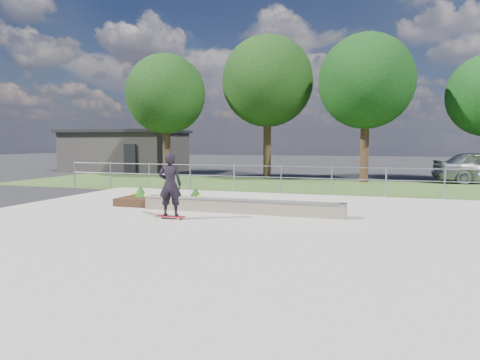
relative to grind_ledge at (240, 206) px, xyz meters
name	(u,v)px	position (x,y,z in m)	size (l,w,h in m)	color
ground	(213,231)	(0.07, -2.35, -0.26)	(120.00, 120.00, 0.00)	black
grass_verge	(297,186)	(0.07, 8.65, -0.25)	(30.00, 8.00, 0.02)	#355120
concrete_slab	(213,230)	(0.07, -2.35, -0.23)	(15.00, 15.00, 0.06)	#A49D91
fence	(281,176)	(0.07, 5.15, 0.51)	(20.06, 0.06, 1.20)	gray
building	(125,151)	(-13.93, 15.64, 1.25)	(8.40, 5.40, 3.00)	#2B2826
tree_far_left	(166,94)	(-7.93, 10.65, 4.59)	(4.55, 4.55, 7.15)	#301D13
tree_mid_left	(267,82)	(-2.43, 12.65, 5.34)	(5.25, 5.25, 8.25)	#311F13
tree_mid_right	(366,82)	(3.07, 11.65, 4.97)	(4.90, 4.90, 7.70)	#331E14
grind_ledge	(240,206)	(0.00, 0.00, 0.00)	(6.00, 0.44, 0.43)	#685C4C
planter_bed	(165,200)	(-2.76, 0.60, -0.02)	(3.00, 1.20, 0.61)	black
skateboarder	(170,185)	(-1.48, -1.49, 0.71)	(0.80, 0.52, 1.77)	silver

